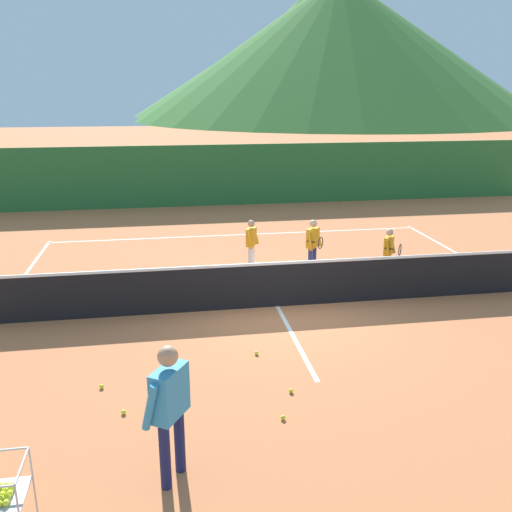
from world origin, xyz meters
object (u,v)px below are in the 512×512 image
at_px(tennis_ball_9, 291,391).
at_px(tennis_ball_1, 256,353).
at_px(tennis_ball_7, 102,386).
at_px(student_2, 389,249).
at_px(tennis_ball_3, 124,412).
at_px(student_0, 251,240).
at_px(student_1, 313,241).
at_px(instructor, 170,401).
at_px(tennis_net, 278,284).
at_px(tennis_ball_8, 283,418).

bearing_deg(tennis_ball_9, tennis_ball_1, 103.23).
bearing_deg(tennis_ball_7, student_2, 33.37).
distance_m(tennis_ball_7, tennis_ball_9, 2.87).
distance_m(student_2, tennis_ball_3, 7.65).
bearing_deg(student_0, student_1, -20.14).
bearing_deg(student_1, instructor, -116.79).
relative_size(tennis_ball_7, tennis_ball_9, 1.00).
relative_size(tennis_net, student_0, 9.30).
relative_size(student_2, tennis_ball_8, 17.96).
relative_size(student_0, tennis_ball_3, 18.70).
distance_m(student_0, tennis_ball_7, 6.23).
xyz_separation_m(tennis_net, tennis_ball_8, (-0.75, -4.06, -0.47)).
height_order(student_2, tennis_ball_7, student_2).
bearing_deg(tennis_net, tennis_ball_3, -129.27).
height_order(instructor, tennis_ball_1, instructor).
height_order(tennis_net, instructor, instructor).
height_order(instructor, student_1, instructor).
bearing_deg(tennis_ball_9, student_1, 71.89).
bearing_deg(tennis_net, tennis_ball_9, -98.08).
relative_size(instructor, tennis_ball_1, 24.91).
bearing_deg(tennis_ball_3, tennis_ball_7, 116.12).
height_order(student_1, tennis_ball_1, student_1).
height_order(tennis_ball_7, tennis_ball_8, same).
bearing_deg(student_0, student_2, -21.49).
relative_size(instructor, tennis_ball_9, 24.91).
xyz_separation_m(tennis_net, tennis_ball_9, (-0.48, -3.40, -0.47)).
height_order(student_1, tennis_ball_7, student_1).
xyz_separation_m(tennis_ball_3, tennis_ball_7, (-0.37, 0.76, 0.00)).
xyz_separation_m(tennis_net, instructor, (-2.26, -5.01, 0.52)).
bearing_deg(tennis_ball_9, tennis_ball_3, -176.04).
distance_m(student_1, student_2, 1.81).
bearing_deg(instructor, tennis_ball_1, 63.27).
height_order(tennis_net, tennis_ball_9, tennis_net).
height_order(student_2, tennis_ball_8, student_2).
xyz_separation_m(student_0, tennis_ball_1, (-0.64, -4.62, -0.73)).
bearing_deg(instructor, student_0, 74.38).
height_order(student_0, tennis_ball_8, student_0).
height_order(student_2, tennis_ball_1, student_2).
bearing_deg(student_2, instructor, -129.50).
bearing_deg(tennis_ball_3, tennis_ball_8, -12.85).
bearing_deg(student_2, student_1, 157.38).
bearing_deg(tennis_ball_8, tennis_ball_7, 153.70).
height_order(tennis_ball_3, tennis_ball_7, same).
bearing_deg(instructor, student_2, 50.50).
xyz_separation_m(student_2, tennis_ball_7, (-6.24, -4.11, -0.70)).
bearing_deg(tennis_ball_3, tennis_net, 50.73).
distance_m(student_0, tennis_ball_3, 6.73).
relative_size(tennis_ball_3, tennis_ball_8, 1.00).
distance_m(student_0, tennis_ball_9, 5.97).
distance_m(tennis_ball_3, tennis_ball_9, 2.44).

